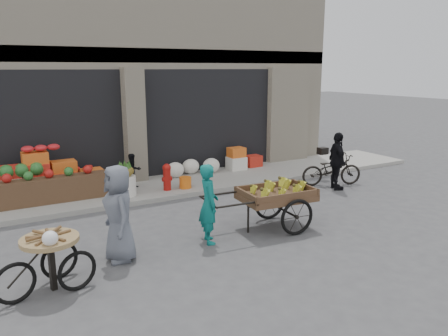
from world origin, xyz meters
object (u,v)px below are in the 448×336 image
vendor_woman (209,204)px  cyclist (337,161)px  banana_cart (274,193)px  bicycle (332,170)px  orange_bucket (185,182)px  vendor_grey (119,213)px  tricycle_cart (50,255)px  seated_person (133,171)px  fire_hydrant (167,176)px  pineapple_bin (126,186)px

vendor_woman → cyclist: bearing=-57.9°
banana_cart → bicycle: (3.45, 1.97, -0.31)m
orange_bucket → vendor_grey: size_ratio=0.19×
banana_cart → tricycle_cart: banana_cart is taller
vendor_woman → banana_cart: bearing=-76.5°
banana_cart → orange_bucket: bearing=102.4°
orange_bucket → cyclist: bearing=-25.7°
seated_person → banana_cart: same height
orange_bucket → tricycle_cart: (-3.95, -3.82, 0.30)m
seated_person → tricycle_cart: bearing=-131.3°
fire_hydrant → bicycle: (4.41, -1.43, -0.05)m
tricycle_cart → cyclist: 7.93m
vendor_woman → bicycle: 5.34m
bicycle → seated_person: bearing=89.0°
tricycle_cart → orange_bucket: bearing=27.1°
pineapple_bin → vendor_woman: 3.51m
vendor_woman → bicycle: vendor_woman is taller
seated_person → pineapple_bin: bearing=-133.7°
fire_hydrant → orange_bucket: (0.50, -0.05, -0.23)m
vendor_woman → tricycle_cart: size_ratio=1.05×
orange_bucket → banana_cart: banana_cart is taller
pineapple_bin → seated_person: size_ratio=0.56×
orange_bucket → cyclist: cyclist is taller
cyclist → banana_cart: bearing=137.0°
banana_cart → vendor_woman: size_ratio=1.69×
banana_cart → vendor_grey: bearing=-176.7°
vendor_woman → tricycle_cart: bearing=113.3°
cyclist → bicycle: bearing=-5.4°
bicycle → cyclist: cyclist is taller
fire_hydrant → tricycle_cart: bearing=-131.7°
vendor_woman → vendor_grey: size_ratio=0.91×
bicycle → fire_hydrant: bearing=93.2°
banana_cart → fire_hydrant: bearing=110.3°
tricycle_cart → vendor_woman: bearing=-7.6°
tricycle_cart → seated_person: bearing=41.7°
fire_hydrant → banana_cart: size_ratio=0.27×
orange_bucket → bicycle: (3.91, -1.38, 0.18)m
vendor_woman → tricycle_cart: vendor_woman is taller
orange_bucket → seated_person: bearing=149.7°
banana_cart → cyclist: size_ratio=1.64×
banana_cart → vendor_grey: vendor_grey is taller
seated_person → bicycle: bearing=-32.2°
banana_cart → pineapple_bin: bearing=125.4°
fire_hydrant → tricycle_cart: 5.19m
seated_person → vendor_grey: 4.28m
tricycle_cart → vendor_grey: 1.35m
seated_person → tricycle_cart: seated_person is taller
banana_cart → vendor_woman: vendor_woman is taller
pineapple_bin → cyclist: (5.31, -1.88, 0.42)m
pineapple_bin → tricycle_cart: bearing=-120.9°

